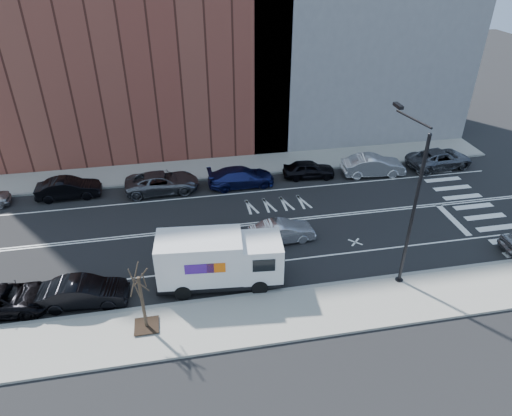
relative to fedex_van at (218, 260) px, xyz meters
name	(u,v)px	position (x,y,z in m)	size (l,w,h in m)	color
ground	(254,224)	(3.01, 5.60, -1.66)	(120.00, 120.00, 0.00)	black
sidewalk_near	(285,315)	(3.01, -3.20, -1.59)	(44.00, 3.60, 0.15)	gray
sidewalk_far	(235,166)	(3.01, 14.40, -1.59)	(44.00, 3.60, 0.15)	gray
curb_near	(277,292)	(3.01, -1.40, -1.58)	(44.00, 0.25, 0.17)	gray
curb_far	(238,176)	(3.01, 12.60, -1.58)	(44.00, 0.25, 0.17)	gray
crosswalk	(468,202)	(19.01, 5.60, -1.66)	(3.00, 14.00, 0.01)	white
road_markings	(254,224)	(3.01, 5.60, -1.66)	(40.00, 8.60, 0.01)	white
bldg_brick	(122,17)	(-4.99, 21.20, 9.34)	(26.00, 10.00, 22.00)	brown
streetlight	(410,201)	(10.01, -1.31, 3.42)	(0.44, 4.02, 9.34)	black
street_tree	(143,308)	(-3.99, -2.80, -0.21)	(1.20, 1.20, 3.75)	black
fedex_van	(218,260)	(0.00, 0.00, 0.00)	(7.11, 2.98, 3.16)	black
far_parked_b	(68,188)	(-9.83, 11.68, -0.91)	(1.60, 4.58, 1.51)	black
far_parked_c	(162,182)	(-3.00, 11.32, -0.90)	(2.53, 5.48, 1.52)	#575960
far_parked_d	(241,177)	(3.01, 11.12, -0.92)	(2.08, 5.13, 1.49)	navy
far_parked_e	(309,169)	(8.56, 11.51, -0.96)	(1.66, 4.12, 1.40)	black
far_parked_f	(373,165)	(13.77, 10.97, -0.84)	(1.75, 5.01, 1.65)	silver
far_parked_g	(440,159)	(19.81, 11.28, -0.90)	(2.53, 5.49, 1.53)	#52545A
driving_sedan	(282,232)	(4.41, 3.35, -0.97)	(1.45, 4.17, 1.37)	#B9B9BE
near_parked_rear_a	(84,292)	(-7.22, -0.31, -0.91)	(1.59, 4.56, 1.50)	black
near_parked_rear_b	(4,299)	(-11.26, -0.02, -0.97)	(2.29, 4.96, 1.38)	black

